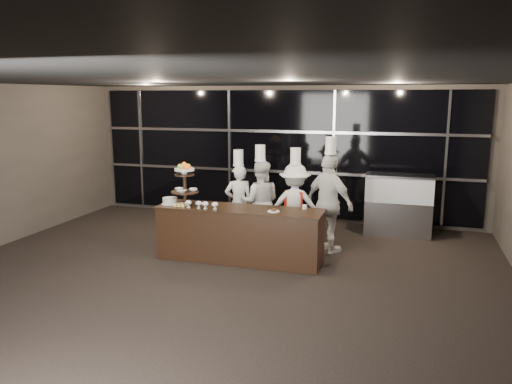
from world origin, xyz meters
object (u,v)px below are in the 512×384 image
(buffet_counter, at_px, (240,234))
(chef_a, at_px, (239,201))
(display_stand, at_px, (185,181))
(chef_b, at_px, (260,201))
(chef_d, at_px, (329,203))
(display_case, at_px, (399,202))
(chef_c, at_px, (295,205))
(layer_cake, at_px, (170,201))

(buffet_counter, bearing_deg, chef_a, 109.61)
(chef_a, bearing_deg, display_stand, -117.72)
(chef_b, xyz_separation_m, chef_d, (1.35, -0.23, 0.10))
(chef_b, bearing_deg, display_case, 27.52)
(display_stand, bearing_deg, chef_c, 31.90)
(buffet_counter, distance_m, layer_cake, 1.36)
(chef_a, distance_m, chef_b, 0.43)
(chef_a, distance_m, chef_c, 1.12)
(chef_a, distance_m, chef_d, 1.80)
(layer_cake, relative_size, chef_d, 0.14)
(display_case, bearing_deg, display_stand, -145.50)
(layer_cake, height_order, chef_c, chef_c)
(display_case, relative_size, chef_a, 0.74)
(buffet_counter, bearing_deg, display_case, 43.75)
(buffet_counter, xyz_separation_m, display_stand, (-1.00, -0.00, 0.87))
(layer_cake, distance_m, chef_c, 2.28)
(display_case, relative_size, chef_b, 0.70)
(buffet_counter, bearing_deg, chef_d, 32.89)
(display_case, bearing_deg, chef_d, -127.05)
(chef_b, height_order, chef_d, chef_d)
(chef_b, bearing_deg, display_stand, -132.42)
(display_stand, bearing_deg, buffet_counter, 0.01)
(display_stand, bearing_deg, chef_a, 62.28)
(layer_cake, bearing_deg, display_stand, 10.65)
(buffet_counter, distance_m, chef_c, 1.33)
(chef_a, xyz_separation_m, chef_d, (1.78, -0.24, 0.13))
(chef_a, xyz_separation_m, chef_c, (1.12, -0.07, 0.01))
(display_stand, height_order, chef_b, chef_b)
(layer_cake, xyz_separation_m, display_case, (3.81, 2.49, -0.29))
(display_stand, height_order, chef_a, chef_a)
(buffet_counter, bearing_deg, chef_c, 56.15)
(chef_b, bearing_deg, layer_cake, -137.74)
(layer_cake, bearing_deg, chef_c, 29.44)
(chef_c, distance_m, chef_d, 0.70)
(chef_a, height_order, chef_b, chef_b)
(display_case, xyz_separation_m, chef_b, (-2.52, -1.31, 0.12))
(chef_b, relative_size, chef_d, 0.90)
(display_case, distance_m, chef_c, 2.29)
(chef_b, xyz_separation_m, chef_c, (0.69, -0.06, -0.02))
(chef_b, bearing_deg, chef_a, 178.89)
(buffet_counter, distance_m, chef_d, 1.70)
(layer_cake, height_order, display_case, display_case)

